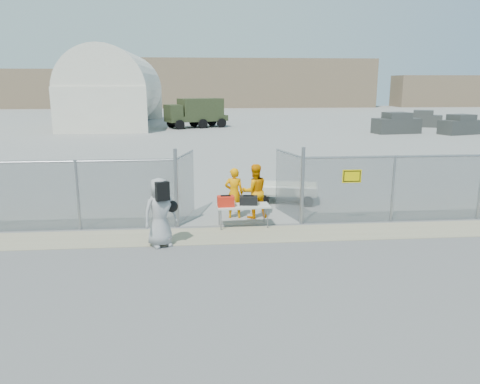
{
  "coord_description": "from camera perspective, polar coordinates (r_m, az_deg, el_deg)",
  "views": [
    {
      "loc": [
        -1.29,
        -12.33,
        4.44
      ],
      "look_at": [
        0.0,
        2.0,
        1.1
      ],
      "focal_mm": 35.0,
      "sensor_mm": 36.0,
      "label": 1
    }
  ],
  "objects": [
    {
      "name": "ground",
      "position": [
        13.17,
        0.79,
        -6.64
      ],
      "size": [
        160.0,
        160.0,
        0.0
      ],
      "primitive_type": "plane",
      "color": "#5A5A5A"
    },
    {
      "name": "security_worker_left",
      "position": [
        15.66,
        -0.73,
        -0.14
      ],
      "size": [
        0.66,
        0.46,
        1.72
      ],
      "primitive_type": "imported",
      "rotation": [
        0.0,
        0.0,
        3.07
      ],
      "color": "#FF9700",
      "rests_on": "ground"
    },
    {
      "name": "folding_table",
      "position": [
        14.81,
        0.39,
        -2.95
      ],
      "size": [
        1.7,
        0.79,
        0.7
      ],
      "primitive_type": null,
      "rotation": [
        0.0,
        0.0,
        0.06
      ],
      "color": "beige",
      "rests_on": "ground"
    },
    {
      "name": "military_truck",
      "position": [
        48.84,
        -5.35,
        9.55
      ],
      "size": [
        6.61,
        4.51,
        2.96
      ],
      "primitive_type": null,
      "rotation": [
        0.0,
        0.0,
        0.4
      ],
      "color": "#313B1F",
      "rests_on": "ground"
    },
    {
      "name": "parked_vehicle_mid",
      "position": [
        53.18,
        21.41,
        8.31
      ],
      "size": [
        4.07,
        3.17,
        1.68
      ],
      "primitive_type": null,
      "rotation": [
        0.0,
        0.0,
        -0.47
      ],
      "color": "#383B38",
      "rests_on": "ground"
    },
    {
      "name": "parked_vehicle_far",
      "position": [
        46.6,
        25.31,
        7.43
      ],
      "size": [
        4.16,
        2.8,
        1.73
      ],
      "primitive_type": null,
      "rotation": [
        0.0,
        0.0,
        0.31
      ],
      "color": "#383B38",
      "rests_on": "ground"
    },
    {
      "name": "distant_hills",
      "position": [
        90.55,
        -1.19,
        13.11
      ],
      "size": [
        140.0,
        6.0,
        9.0
      ],
      "primitive_type": null,
      "color": "#7F684F",
      "rests_on": "ground"
    },
    {
      "name": "security_worker_right",
      "position": [
        15.7,
        1.79,
        0.11
      ],
      "size": [
        1.0,
        0.84,
        1.84
      ],
      "primitive_type": "imported",
      "rotation": [
        0.0,
        0.0,
        3.32
      ],
      "color": "#FF9700",
      "rests_on": "ground"
    },
    {
      "name": "utility_trailer",
      "position": [
        17.98,
        5.68,
        -0.09
      ],
      "size": [
        3.3,
        2.21,
        0.73
      ],
      "primitive_type": null,
      "rotation": [
        0.0,
        0.0,
        -0.23
      ],
      "color": "beige",
      "rests_on": "ground"
    },
    {
      "name": "dirt_strip",
      "position": [
        14.11,
        0.37,
        -5.25
      ],
      "size": [
        44.0,
        1.6,
        0.01
      ],
      "primitive_type": "cube",
      "color": "tan",
      "rests_on": "ground"
    },
    {
      "name": "orange_bag",
      "position": [
        14.58,
        -1.75,
        -1.13
      ],
      "size": [
        0.53,
        0.37,
        0.32
      ],
      "primitive_type": "cube",
      "rotation": [
        0.0,
        0.0,
        0.06
      ],
      "color": "red",
      "rests_on": "folding_table"
    },
    {
      "name": "quonset_hangar",
      "position": [
        53.05,
        -14.94,
        12.17
      ],
      "size": [
        9.0,
        18.0,
        8.0
      ],
      "primitive_type": null,
      "color": "silver",
      "rests_on": "ground"
    },
    {
      "name": "black_duffel",
      "position": [
        14.78,
        1.05,
        -1.03
      ],
      "size": [
        0.6,
        0.4,
        0.27
      ],
      "primitive_type": "cube",
      "rotation": [
        0.0,
        0.0,
        -0.12
      ],
      "color": "black",
      "rests_on": "folding_table"
    },
    {
      "name": "tarmac_inside",
      "position": [
        54.53,
        -3.81,
        8.38
      ],
      "size": [
        160.0,
        80.0,
        0.01
      ],
      "primitive_type": "cube",
      "color": "gray",
      "rests_on": "ground"
    },
    {
      "name": "visitor",
      "position": [
        13.12,
        -9.71,
        -2.46
      ],
      "size": [
        1.12,
        0.97,
        1.94
      ],
      "primitive_type": "imported",
      "rotation": [
        0.0,
        0.0,
        0.45
      ],
      "color": "#969696",
      "rests_on": "ground"
    },
    {
      "name": "parked_vehicle_near",
      "position": [
        45.27,
        18.53,
        7.96
      ],
      "size": [
        4.34,
        2.45,
        1.86
      ],
      "primitive_type": null,
      "rotation": [
        0.0,
        0.0,
        0.15
      ],
      "color": "#383B38",
      "rests_on": "ground"
    },
    {
      "name": "chain_link_fence",
      "position": [
        14.77,
        0.0,
        0.0
      ],
      "size": [
        40.0,
        0.2,
        2.2
      ],
      "primitive_type": null,
      "color": "gray",
      "rests_on": "ground"
    }
  ]
}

